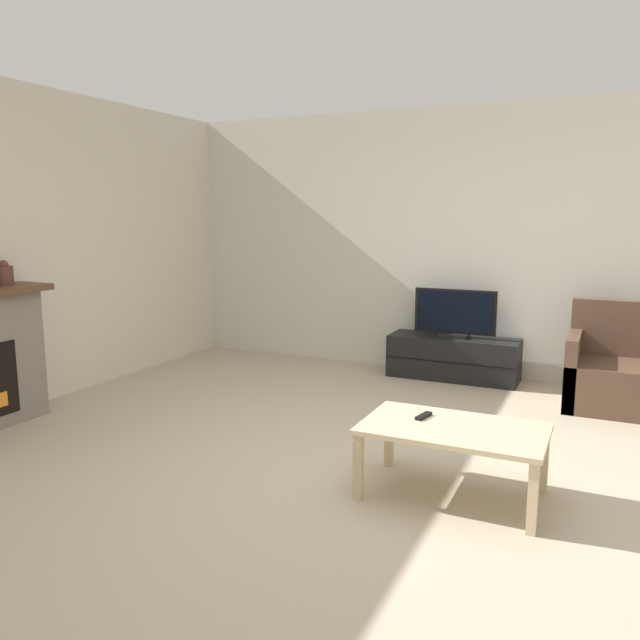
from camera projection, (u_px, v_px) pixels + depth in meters
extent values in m
plane|color=tan|center=(370.00, 477.00, 3.91)|extent=(24.00, 24.00, 0.00)
cube|color=beige|center=(474.00, 243.00, 6.27)|extent=(12.00, 0.06, 2.70)
cube|color=beige|center=(1.00, 249.00, 5.03)|extent=(0.06, 12.00, 2.70)
cylinder|color=#512D23|center=(4.00, 276.00, 4.84)|extent=(0.14, 0.14, 0.15)
sphere|color=#512D23|center=(3.00, 265.00, 4.83)|extent=(0.07, 0.07, 0.07)
cube|color=black|center=(453.00, 358.00, 6.24)|extent=(1.28, 0.43, 0.42)
cube|color=black|center=(448.00, 362.00, 6.05)|extent=(1.25, 0.01, 0.01)
cube|color=black|center=(454.00, 335.00, 6.20)|extent=(0.28, 0.18, 0.04)
cube|color=black|center=(455.00, 311.00, 6.16)|extent=(0.81, 0.03, 0.44)
cube|color=black|center=(455.00, 312.00, 6.15)|extent=(0.74, 0.01, 0.40)
cube|color=brown|center=(610.00, 385.00, 5.29)|extent=(0.70, 0.76, 0.40)
cube|color=brown|center=(614.00, 327.00, 5.49)|extent=(0.70, 0.14, 0.49)
cube|color=brown|center=(573.00, 369.00, 5.40)|extent=(0.10, 0.76, 0.62)
cube|color=#CCB289|center=(453.00, 429.00, 3.59)|extent=(1.04, 0.62, 0.03)
cube|color=#CCB289|center=(358.00, 466.00, 3.58)|extent=(0.05, 0.05, 0.39)
cube|color=#CCB289|center=(533.00, 498.00, 3.18)|extent=(0.05, 0.05, 0.39)
cube|color=#CCB289|center=(389.00, 436.00, 4.06)|extent=(0.05, 0.05, 0.39)
cube|color=#CCB289|center=(544.00, 461.00, 3.66)|extent=(0.05, 0.05, 0.39)
cube|color=black|center=(424.00, 416.00, 3.74)|extent=(0.07, 0.16, 0.02)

